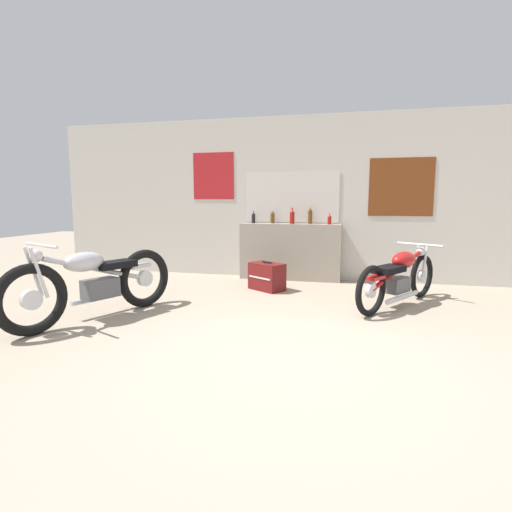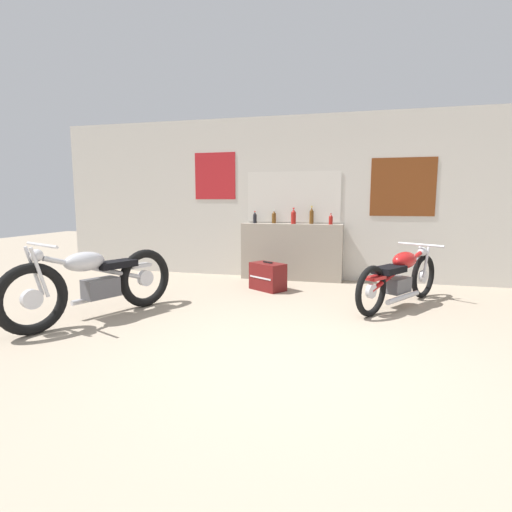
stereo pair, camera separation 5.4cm
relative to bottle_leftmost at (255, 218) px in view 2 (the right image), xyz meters
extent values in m
plane|color=gray|center=(1.24, -3.60, -1.07)|extent=(24.00, 24.00, 0.00)
cube|color=beige|center=(1.24, 0.17, 0.33)|extent=(10.00, 0.06, 2.80)
cube|color=silver|center=(0.65, 0.13, 0.36)|extent=(1.56, 0.01, 0.81)
cube|color=beige|center=(0.65, 0.13, 0.36)|extent=(1.62, 0.01, 0.87)
cube|color=brown|center=(2.44, 0.13, 0.52)|extent=(1.01, 0.01, 0.94)
cube|color=#B21E23|center=(-0.78, 0.13, 0.74)|extent=(0.76, 0.01, 0.83)
cube|color=gray|center=(0.65, -0.01, -0.58)|extent=(1.73, 0.28, 0.97)
cylinder|color=black|center=(0.00, 0.00, -0.02)|extent=(0.06, 0.06, 0.15)
cone|color=black|center=(0.00, 0.00, 0.08)|extent=(0.05, 0.05, 0.04)
cylinder|color=red|center=(0.00, 0.00, 0.11)|extent=(0.03, 0.03, 0.02)
cylinder|color=#5B3814|center=(0.33, 0.03, -0.01)|extent=(0.07, 0.07, 0.17)
cone|color=#5B3814|center=(0.33, 0.03, 0.10)|extent=(0.06, 0.06, 0.05)
cylinder|color=silver|center=(0.33, 0.03, 0.13)|extent=(0.03, 0.03, 0.02)
cylinder|color=maroon|center=(0.69, -0.05, 0.00)|extent=(0.08, 0.08, 0.20)
cone|color=maroon|center=(0.69, -0.05, 0.13)|extent=(0.07, 0.07, 0.05)
cylinder|color=red|center=(0.69, -0.05, 0.17)|extent=(0.03, 0.03, 0.02)
cylinder|color=#5B3814|center=(0.99, 0.02, 0.01)|extent=(0.07, 0.07, 0.22)
cone|color=#5B3814|center=(0.99, 0.02, 0.15)|extent=(0.06, 0.06, 0.06)
cylinder|color=gold|center=(0.99, 0.02, 0.19)|extent=(0.03, 0.03, 0.02)
cylinder|color=maroon|center=(1.32, -0.06, -0.03)|extent=(0.06, 0.06, 0.13)
cone|color=maroon|center=(1.32, -0.06, 0.06)|extent=(0.05, 0.05, 0.04)
cylinder|color=red|center=(1.32, -0.06, 0.08)|extent=(0.03, 0.03, 0.01)
torus|color=black|center=(-1.46, -3.51, -0.69)|extent=(0.40, 0.73, 0.75)
cylinder|color=silver|center=(-1.46, -3.51, -0.69)|extent=(0.15, 0.22, 0.20)
torus|color=black|center=(-0.90, -2.23, -0.69)|extent=(0.40, 0.73, 0.75)
cylinder|color=silver|center=(-0.90, -2.23, -0.69)|extent=(0.15, 0.22, 0.20)
cube|color=#4C4C51|center=(-1.15, -2.81, -0.71)|extent=(0.36, 0.45, 0.22)
cylinder|color=#B2B2B7|center=(-1.15, -2.81, -0.49)|extent=(0.56, 1.19, 0.46)
ellipsoid|color=#B2B2B7|center=(-1.22, -2.97, -0.38)|extent=(0.41, 0.53, 0.22)
cube|color=black|center=(-1.07, -2.61, -0.46)|extent=(0.41, 0.53, 0.08)
cube|color=#B2B2B7|center=(-0.93, -2.31, -0.52)|extent=(0.24, 0.31, 0.04)
cylinder|color=silver|center=(-1.37, -3.47, -0.42)|extent=(0.10, 0.17, 0.53)
cylinder|color=silver|center=(-1.48, -3.42, -0.42)|extent=(0.10, 0.17, 0.53)
cylinder|color=silver|center=(-1.40, -3.38, -0.15)|extent=(0.60, 0.29, 0.03)
sphere|color=silver|center=(-1.42, -3.44, -0.25)|extent=(0.13, 0.13, 0.13)
cylinder|color=silver|center=(-1.24, -2.66, -0.86)|extent=(0.37, 0.73, 0.06)
torus|color=black|center=(2.67, -0.86, -0.76)|extent=(0.40, 0.55, 0.61)
cylinder|color=silver|center=(2.67, -0.86, -0.76)|extent=(0.14, 0.17, 0.17)
torus|color=black|center=(1.93, -1.99, -0.76)|extent=(0.40, 0.55, 0.61)
cylinder|color=silver|center=(1.93, -1.99, -0.76)|extent=(0.14, 0.17, 0.17)
cube|color=#4C4C51|center=(2.26, -1.48, -0.77)|extent=(0.39, 0.44, 0.19)
cylinder|color=#B21919|center=(2.26, -1.48, -0.59)|extent=(0.72, 1.06, 0.40)
ellipsoid|color=#B21919|center=(2.36, -1.34, -0.47)|extent=(0.45, 0.52, 0.22)
cube|color=black|center=(2.15, -1.65, -0.55)|extent=(0.45, 0.52, 0.08)
cube|color=#B21919|center=(1.97, -1.92, -0.61)|extent=(0.27, 0.30, 0.04)
cylinder|color=silver|center=(2.58, -0.88, -0.53)|extent=(0.12, 0.16, 0.45)
cylinder|color=silver|center=(2.68, -0.95, -0.53)|extent=(0.12, 0.16, 0.45)
cylinder|color=silver|center=(2.59, -0.97, -0.30)|extent=(0.55, 0.38, 0.03)
sphere|color=silver|center=(2.63, -0.92, -0.40)|extent=(0.13, 0.13, 0.13)
cylinder|color=silver|center=(2.33, -1.64, -0.90)|extent=(0.46, 0.66, 0.06)
cube|color=maroon|center=(0.44, -0.91, -0.86)|extent=(0.62, 0.55, 0.42)
cube|color=silver|center=(0.35, -1.04, -0.86)|extent=(0.38, 0.26, 0.02)
cube|color=black|center=(0.44, -0.91, -0.63)|extent=(0.17, 0.12, 0.02)
camera|label=1|loc=(1.67, -6.81, 0.31)|focal=28.00mm
camera|label=2|loc=(1.73, -6.79, 0.31)|focal=28.00mm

